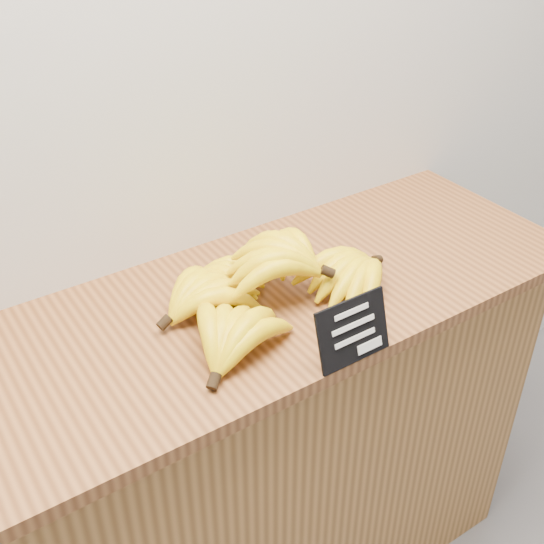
{
  "coord_description": "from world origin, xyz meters",
  "views": [
    {
      "loc": [
        -0.44,
        1.78,
        1.76
      ],
      "look_at": [
        0.17,
        2.7,
        1.02
      ],
      "focal_mm": 45.0,
      "sensor_mm": 36.0,
      "label": 1
    }
  ],
  "objects": [
    {
      "name": "counter",
      "position": [
        0.17,
        2.75,
        0.45
      ],
      "size": [
        1.29,
        0.5,
        0.9
      ],
      "primitive_type": "cube",
      "color": "#9E6B33",
      "rests_on": "ground"
    },
    {
      "name": "counter_top",
      "position": [
        0.17,
        2.75,
        0.92
      ],
      "size": [
        1.46,
        0.54,
        0.03
      ],
      "primitive_type": "cube",
      "color": "brown",
      "rests_on": "counter"
    },
    {
      "name": "chalkboard_sign",
      "position": [
        0.21,
        2.5,
        0.99
      ],
      "size": [
        0.15,
        0.04,
        0.12
      ],
      "primitive_type": "cube",
      "rotation": [
        -0.29,
        0.0,
        0.0
      ],
      "color": "black",
      "rests_on": "counter_top"
    },
    {
      "name": "banana_pile",
      "position": [
        0.16,
        2.72,
        0.98
      ],
      "size": [
        0.54,
        0.35,
        0.13
      ],
      "color": "yellow",
      "rests_on": "counter_top"
    }
  ]
}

